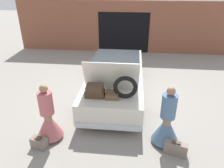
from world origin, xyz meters
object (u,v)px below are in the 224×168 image
object	(u,v)px
car	(116,77)
person_left	(48,120)
person_right	(167,124)
suitcase_beside_left_person	(39,143)
suitcase_beside_right_person	(176,148)

from	to	relation	value
car	person_left	distance (m)	3.20
car	person_right	size ratio (longest dim) A/B	3.14
person_left	suitcase_beside_left_person	bearing A→B (deg)	-34.18
person_left	suitcase_beside_left_person	world-z (taller)	person_left
person_left	person_right	xyz separation A→B (m)	(3.06, 0.13, 0.01)
person_right	suitcase_beside_left_person	bearing A→B (deg)	107.41
person_left	car	bearing A→B (deg)	136.77
person_left	suitcase_beside_left_person	size ratio (longest dim) A/B	3.62
person_left	suitcase_beside_left_person	distance (m)	0.60
person_left	person_right	size ratio (longest dim) A/B	0.98
car	person_right	world-z (taller)	car
person_right	suitcase_beside_right_person	bearing A→B (deg)	-145.54
car	suitcase_beside_left_person	xyz separation A→B (m)	(-1.67, -3.22, -0.46)
car	suitcase_beside_left_person	distance (m)	3.66
suitcase_beside_left_person	person_right	bearing A→B (deg)	9.54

